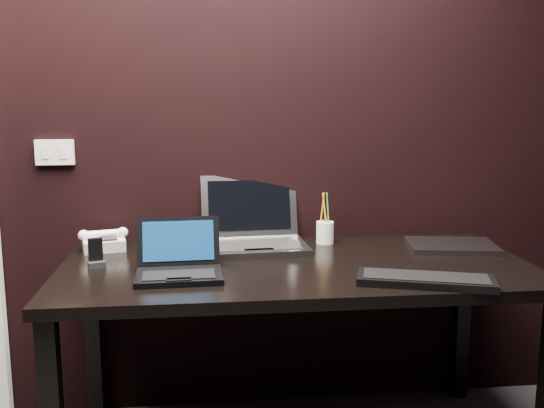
{
  "coord_description": "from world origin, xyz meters",
  "views": [
    {
      "loc": [
        -0.03,
        -0.71,
        1.33
      ],
      "look_at": [
        0.2,
        1.35,
        0.97
      ],
      "focal_mm": 40.0,
      "sensor_mm": 36.0,
      "label": 1
    }
  ],
  "objects": [
    {
      "name": "wall_back",
      "position": [
        0.0,
        1.8,
        1.3
      ],
      "size": [
        4.0,
        0.0,
        4.0
      ],
      "primitive_type": "plane",
      "rotation": [
        1.57,
        0.0,
        0.0
      ],
      "color": "black",
      "rests_on": "ground"
    },
    {
      "name": "wall_switch",
      "position": [
        -0.62,
        1.79,
        1.12
      ],
      "size": [
        0.15,
        0.02,
        0.1
      ],
      "color": "silver",
      "rests_on": "wall_back"
    },
    {
      "name": "desk",
      "position": [
        0.3,
        1.4,
        0.66
      ],
      "size": [
        1.7,
        0.8,
        0.74
      ],
      "color": "black",
      "rests_on": "ground"
    },
    {
      "name": "netbook",
      "position": [
        -0.12,
        1.29,
        0.78
      ],
      "size": [
        0.29,
        0.26,
        0.18
      ],
      "color": "black",
      "rests_on": "desk"
    },
    {
      "name": "silver_laptop",
      "position": [
        0.16,
        1.65,
        0.79
      ],
      "size": [
        0.42,
        0.38,
        0.28
      ],
      "color": "gray",
      "rests_on": "desk"
    },
    {
      "name": "ext_keyboard",
      "position": [
        0.68,
        1.11,
        0.75
      ],
      "size": [
        0.46,
        0.27,
        0.03
      ],
      "color": "black",
      "rests_on": "desk"
    },
    {
      "name": "closed_laptop",
      "position": [
        0.95,
        1.55,
        0.75
      ],
      "size": [
        0.37,
        0.3,
        0.02
      ],
      "color": "gray",
      "rests_on": "desk"
    },
    {
      "name": "desk_phone",
      "position": [
        -0.43,
        1.68,
        0.77
      ],
      "size": [
        0.2,
        0.18,
        0.09
      ],
      "color": "silver",
      "rests_on": "desk"
    },
    {
      "name": "mobile_phone",
      "position": [
        -0.42,
        1.44,
        0.78
      ],
      "size": [
        0.07,
        0.06,
        0.1
      ],
      "color": "black",
      "rests_on": "desk"
    },
    {
      "name": "pen_cup",
      "position": [
        0.46,
        1.7,
        0.79
      ],
      "size": [
        0.08,
        0.08,
        0.21
      ],
      "color": "white",
      "rests_on": "desk"
    }
  ]
}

